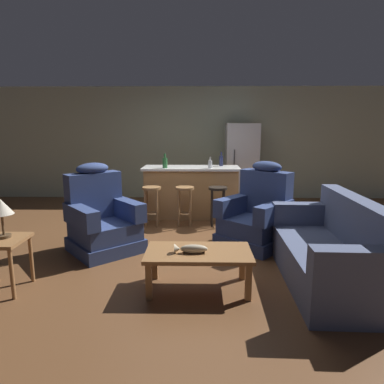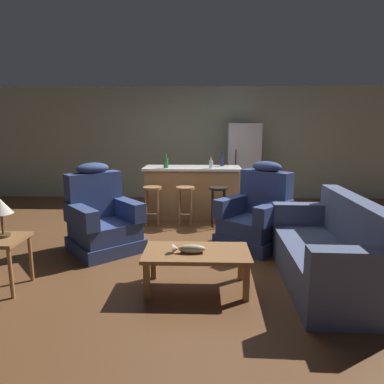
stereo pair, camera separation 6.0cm
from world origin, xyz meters
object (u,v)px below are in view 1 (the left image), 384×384
object	(u,v)px
couch	(331,253)
bar_stool_right	(218,199)
bar_stool_middle	(185,199)
coffee_table	(198,256)
bottle_short_amber	(221,161)
recliner_near_lamp	(102,220)
bottle_wine_dark	(210,164)
bottle_tall_green	(165,163)
kitchen_island	(191,192)
recliner_near_island	(257,216)
table_lamp	(1,209)
fish_figurine	(191,249)
bar_stool_left	(152,199)
refrigerator	(241,164)
end_table	(1,248)

from	to	relation	value
couch	bar_stool_right	distance (m)	2.45
bar_stool_middle	bar_stool_right	distance (m)	0.57
coffee_table	bottle_short_amber	size ratio (longest dim) A/B	4.07
couch	recliner_near_lamp	bearing A→B (deg)	-17.48
bottle_wine_dark	bar_stool_middle	bearing A→B (deg)	-136.90
couch	bottle_tall_green	size ratio (longest dim) A/B	7.35
kitchen_island	bar_stool_middle	world-z (taller)	kitchen_island
recliner_near_island	bar_stool_middle	world-z (taller)	recliner_near_island
table_lamp	bar_stool_middle	xyz separation A→B (m)	(1.78, 2.38, -0.40)
fish_figurine	table_lamp	distance (m)	1.98
fish_figurine	bar_stool_left	xyz separation A→B (m)	(-0.72, 2.42, 0.01)
bar_stool_right	bottle_short_amber	xyz separation A→B (m)	(0.10, 0.80, 0.58)
recliner_near_lamp	bottle_tall_green	world-z (taller)	bottle_tall_green
refrigerator	coffee_table	bearing A→B (deg)	-102.74
couch	bar_stool_middle	world-z (taller)	couch
kitchen_island	bar_stool_middle	distance (m)	0.64
fish_figurine	bar_stool_right	size ratio (longest dim) A/B	0.50
recliner_near_lamp	bar_stool_middle	world-z (taller)	recliner_near_lamp
table_lamp	bottle_short_amber	bearing A→B (deg)	52.37
end_table	bar_stool_right	bearing A→B (deg)	45.57
table_lamp	recliner_near_lamp	bearing A→B (deg)	59.84
fish_figurine	recliner_near_lamp	world-z (taller)	recliner_near_lamp
bar_stool_right	bottle_wine_dark	xyz separation A→B (m)	(-0.12, 0.42, 0.55)
table_lamp	bar_stool_right	world-z (taller)	table_lamp
end_table	bottle_tall_green	size ratio (longest dim) A/B	2.14
end_table	refrigerator	bearing A→B (deg)	54.89
bar_stool_middle	bar_stool_right	size ratio (longest dim) A/B	1.00
refrigerator	recliner_near_island	bearing A→B (deg)	-92.10
couch	bottle_wine_dark	distance (m)	2.95
bar_stool_right	table_lamp	bearing A→B (deg)	-134.67
recliner_near_lamp	table_lamp	world-z (taller)	recliner_near_lamp
couch	refrigerator	world-z (taller)	refrigerator
couch	kitchen_island	distance (m)	3.22
bar_stool_left	bar_stool_right	size ratio (longest dim) A/B	1.00
coffee_table	recliner_near_lamp	size ratio (longest dim) A/B	0.92
bar_stool_left	refrigerator	world-z (taller)	refrigerator
fish_figurine	bar_stool_middle	world-z (taller)	bar_stool_middle
bar_stool_left	table_lamp	bearing A→B (deg)	-117.08
recliner_near_lamp	bottle_wine_dark	xyz separation A→B (m)	(1.54, 1.62, 0.60)
kitchen_island	bar_stool_right	xyz separation A→B (m)	(0.47, -0.63, -0.01)
coffee_table	kitchen_island	world-z (taller)	kitchen_island
fish_figurine	coffee_table	bearing A→B (deg)	36.21
bar_stool_middle	bar_stool_right	xyz separation A→B (m)	(0.57, 0.00, 0.00)
bar_stool_left	bar_stool_right	bearing A→B (deg)	0.00
bar_stool_middle	recliner_near_island	bearing A→B (deg)	-40.72
recliner_near_island	end_table	distance (m)	3.25
bottle_tall_green	recliner_near_island	bearing A→B (deg)	-43.43
bottle_short_amber	couch	bearing A→B (deg)	-71.14
fish_figurine	bottle_short_amber	bearing A→B (deg)	80.94
bottle_tall_green	kitchen_island	bearing A→B (deg)	21.05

